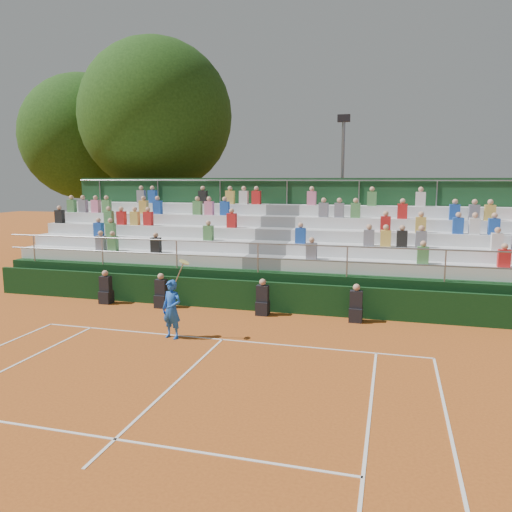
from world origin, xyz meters
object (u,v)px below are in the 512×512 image
(tree_west, at_px, (84,137))
(tree_east, at_px, (156,117))
(tennis_player, at_px, (172,309))
(floodlight_mast, at_px, (342,178))

(tree_west, bearing_deg, tree_east, -13.90)
(tennis_player, xyz_separation_m, tree_east, (-6.46, 12.40, 6.77))
(tree_west, distance_m, floodlight_mast, 15.23)
(tree_east, bearing_deg, tree_west, 166.10)
(tennis_player, distance_m, floodlight_mast, 13.77)
(tree_east, bearing_deg, tennis_player, -62.47)
(tennis_player, bearing_deg, tree_east, 117.53)
(tree_west, height_order, tree_east, tree_east)
(tennis_player, height_order, tree_west, tree_west)
(tree_west, relative_size, floodlight_mast, 1.39)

